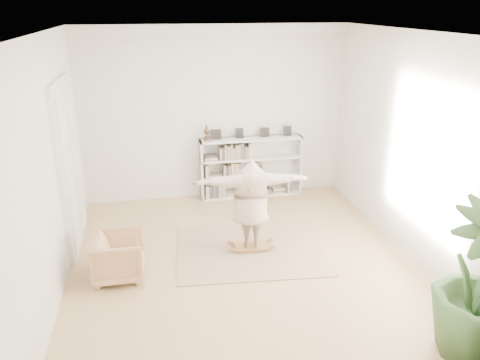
{
  "coord_description": "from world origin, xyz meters",
  "views": [
    {
      "loc": [
        -1.31,
        -6.52,
        3.97
      ],
      "look_at": [
        0.03,
        0.4,
        1.3
      ],
      "focal_mm": 35.0,
      "sensor_mm": 36.0,
      "label": 1
    }
  ],
  "objects_px": {
    "bookshelf": "(251,168)",
    "armchair": "(119,257)",
    "rocker_board": "(251,246)",
    "person": "(251,201)"
  },
  "relations": [
    {
      "from": "armchair",
      "to": "person",
      "type": "height_order",
      "value": "person"
    },
    {
      "from": "bookshelf",
      "to": "armchair",
      "type": "relative_size",
      "value": 2.86
    },
    {
      "from": "rocker_board",
      "to": "armchair",
      "type": "bearing_deg",
      "value": -164.05
    },
    {
      "from": "bookshelf",
      "to": "rocker_board",
      "type": "distance_m",
      "value": 2.53
    },
    {
      "from": "bookshelf",
      "to": "armchair",
      "type": "bearing_deg",
      "value": -133.31
    },
    {
      "from": "armchair",
      "to": "person",
      "type": "distance_m",
      "value": 2.27
    },
    {
      "from": "armchair",
      "to": "person",
      "type": "xyz_separation_m",
      "value": [
        2.16,
        0.43,
        0.56
      ]
    },
    {
      "from": "bookshelf",
      "to": "rocker_board",
      "type": "height_order",
      "value": "bookshelf"
    },
    {
      "from": "rocker_board",
      "to": "person",
      "type": "xyz_separation_m",
      "value": [
        -0.0,
        -0.0,
        0.84
      ]
    },
    {
      "from": "bookshelf",
      "to": "person",
      "type": "bearing_deg",
      "value": -102.23
    }
  ]
}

